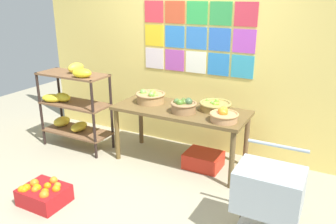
{
  "coord_description": "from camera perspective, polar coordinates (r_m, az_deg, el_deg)",
  "views": [
    {
      "loc": [
        1.83,
        -2.61,
        2.06
      ],
      "look_at": [
        0.12,
        0.62,
        0.78
      ],
      "focal_mm": 36.59,
      "sensor_mm": 36.0,
      "label": 1
    }
  ],
  "objects": [
    {
      "name": "display_table",
      "position": [
        4.2,
        2.11,
        -0.55
      ],
      "size": [
        1.64,
        0.69,
        0.72
      ],
      "color": "brown",
      "rests_on": "ground"
    },
    {
      "name": "fruit_basket_left",
      "position": [
        3.8,
        9.27,
        -0.59
      ],
      "size": [
        0.32,
        0.32,
        0.15
      ],
      "color": "tan",
      "rests_on": "display_table"
    },
    {
      "name": "fruit_basket_back_right",
      "position": [
        4.14,
        7.87,
        1.06
      ],
      "size": [
        0.38,
        0.38,
        0.13
      ],
      "color": "olive",
      "rests_on": "display_table"
    },
    {
      "name": "fruit_basket_back_left",
      "position": [
        4.39,
        -2.96,
        2.53
      ],
      "size": [
        0.38,
        0.38,
        0.17
      ],
      "color": "#A87E4C",
      "rests_on": "display_table"
    },
    {
      "name": "banana_shelf_unit",
      "position": [
        4.86,
        -15.7,
        1.41
      ],
      "size": [
        0.97,
        0.44,
        1.18
      ],
      "color": "black",
      "rests_on": "ground"
    },
    {
      "name": "orange_crate_foreground",
      "position": [
        3.83,
        -20.02,
        -12.68
      ],
      "size": [
        0.45,
        0.38,
        0.24
      ],
      "color": "#B2171A",
      "rests_on": "ground"
    },
    {
      "name": "back_wall_with_art",
      "position": [
        4.58,
        4.11,
        10.66
      ],
      "size": [
        4.77,
        0.07,
        2.75
      ],
      "color": "#E6CC69",
      "rests_on": "ground"
    },
    {
      "name": "shopping_cart",
      "position": [
        3.06,
        16.37,
        -12.75
      ],
      "size": [
        0.54,
        0.46,
        0.83
      ],
      "rotation": [
        0.0,
        0.0,
        0.14
      ],
      "color": "black",
      "rests_on": "ground"
    },
    {
      "name": "produce_crate_under_table",
      "position": [
        4.31,
        5.91,
        -7.93
      ],
      "size": [
        0.44,
        0.36,
        0.19
      ],
      "primitive_type": "cube",
      "color": "red",
      "rests_on": "ground"
    },
    {
      "name": "ground",
      "position": [
        3.79,
        -6.15,
        -13.74
      ],
      "size": [
        9.01,
        9.01,
        0.0
      ],
      "primitive_type": "plane",
      "color": "gray"
    },
    {
      "name": "fruit_basket_centre",
      "position": [
        4.02,
        2.61,
        1.03
      ],
      "size": [
        0.31,
        0.31,
        0.18
      ],
      "color": "olive",
      "rests_on": "display_table"
    }
  ]
}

